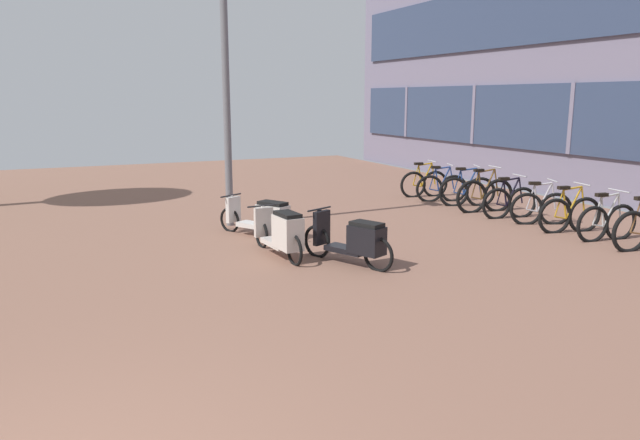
{
  "coord_description": "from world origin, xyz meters",
  "views": [
    {
      "loc": [
        0.54,
        -3.27,
        2.47
      ],
      "look_at": [
        3.29,
        2.75,
        1.11
      ],
      "focal_mm": 33.51,
      "sensor_mm": 36.0,
      "label": 1
    }
  ],
  "objects_px": {
    "bicycle_rack_04": "(509,202)",
    "scooter_near": "(354,240)",
    "bicycle_rack_06": "(467,191)",
    "bicycle_rack_05": "(485,196)",
    "bicycle_rack_01": "(607,222)",
    "bicycle_rack_02": "(570,215)",
    "bicycle_rack_08": "(424,184)",
    "scooter_mid": "(282,233)",
    "bicycle_rack_03": "(541,208)",
    "scooter_far": "(263,217)",
    "lamp_post": "(225,61)",
    "bicycle_rack_07": "(441,188)"
  },
  "relations": [
    {
      "from": "bicycle_rack_06",
      "to": "scooter_near",
      "type": "relative_size",
      "value": 0.79
    },
    {
      "from": "bicycle_rack_04",
      "to": "bicycle_rack_05",
      "type": "bearing_deg",
      "value": 91.36
    },
    {
      "from": "bicycle_rack_05",
      "to": "scooter_far",
      "type": "height_order",
      "value": "bicycle_rack_05"
    },
    {
      "from": "bicycle_rack_02",
      "to": "bicycle_rack_06",
      "type": "bearing_deg",
      "value": 89.72
    },
    {
      "from": "bicycle_rack_04",
      "to": "bicycle_rack_06",
      "type": "distance_m",
      "value": 1.52
    },
    {
      "from": "bicycle_rack_04",
      "to": "scooter_near",
      "type": "height_order",
      "value": "bicycle_rack_04"
    },
    {
      "from": "bicycle_rack_01",
      "to": "bicycle_rack_02",
      "type": "xyz_separation_m",
      "value": [
        -0.07,
        0.76,
        0.01
      ]
    },
    {
      "from": "bicycle_rack_07",
      "to": "bicycle_rack_06",
      "type": "bearing_deg",
      "value": -77.49
    },
    {
      "from": "bicycle_rack_06",
      "to": "bicycle_rack_08",
      "type": "height_order",
      "value": "bicycle_rack_06"
    },
    {
      "from": "bicycle_rack_04",
      "to": "bicycle_rack_01",
      "type": "bearing_deg",
      "value": -86.14
    },
    {
      "from": "bicycle_rack_05",
      "to": "scooter_near",
      "type": "bearing_deg",
      "value": -150.68
    },
    {
      "from": "bicycle_rack_05",
      "to": "bicycle_rack_06",
      "type": "xyz_separation_m",
      "value": [
        0.11,
        0.76,
        -0.02
      ]
    },
    {
      "from": "lamp_post",
      "to": "scooter_near",
      "type": "bearing_deg",
      "value": -76.02
    },
    {
      "from": "bicycle_rack_07",
      "to": "bicycle_rack_03",
      "type": "bearing_deg",
      "value": -86.39
    },
    {
      "from": "bicycle_rack_01",
      "to": "bicycle_rack_03",
      "type": "bearing_deg",
      "value": 91.29
    },
    {
      "from": "bicycle_rack_02",
      "to": "bicycle_rack_08",
      "type": "relative_size",
      "value": 1.02
    },
    {
      "from": "bicycle_rack_04",
      "to": "bicycle_rack_06",
      "type": "relative_size",
      "value": 1.0
    },
    {
      "from": "bicycle_rack_02",
      "to": "bicycle_rack_07",
      "type": "distance_m",
      "value": 3.78
    },
    {
      "from": "bicycle_rack_06",
      "to": "scooter_mid",
      "type": "distance_m",
      "value": 6.08
    },
    {
      "from": "scooter_near",
      "to": "scooter_far",
      "type": "height_order",
      "value": "scooter_near"
    },
    {
      "from": "bicycle_rack_08",
      "to": "scooter_mid",
      "type": "relative_size",
      "value": 0.73
    },
    {
      "from": "bicycle_rack_04",
      "to": "bicycle_rack_07",
      "type": "height_order",
      "value": "same"
    },
    {
      "from": "bicycle_rack_08",
      "to": "scooter_far",
      "type": "xyz_separation_m",
      "value": [
        -5.18,
        -2.56,
        0.03
      ]
    },
    {
      "from": "bicycle_rack_02",
      "to": "lamp_post",
      "type": "relative_size",
      "value": 0.23
    },
    {
      "from": "bicycle_rack_05",
      "to": "bicycle_rack_03",
      "type": "bearing_deg",
      "value": -84.82
    },
    {
      "from": "bicycle_rack_07",
      "to": "bicycle_rack_01",
      "type": "bearing_deg",
      "value": -87.16
    },
    {
      "from": "bicycle_rack_06",
      "to": "bicycle_rack_08",
      "type": "bearing_deg",
      "value": 95.92
    },
    {
      "from": "scooter_far",
      "to": "lamp_post",
      "type": "xyz_separation_m",
      "value": [
        -0.25,
        1.25,
        2.77
      ]
    },
    {
      "from": "scooter_near",
      "to": "scooter_far",
      "type": "relative_size",
      "value": 1.03
    },
    {
      "from": "bicycle_rack_03",
      "to": "scooter_near",
      "type": "height_order",
      "value": "bicycle_rack_03"
    },
    {
      "from": "bicycle_rack_01",
      "to": "bicycle_rack_05",
      "type": "bearing_deg",
      "value": 93.24
    },
    {
      "from": "bicycle_rack_08",
      "to": "scooter_mid",
      "type": "bearing_deg",
      "value": -143.16
    },
    {
      "from": "bicycle_rack_01",
      "to": "scooter_near",
      "type": "distance_m",
      "value": 4.79
    },
    {
      "from": "bicycle_rack_08",
      "to": "lamp_post",
      "type": "bearing_deg",
      "value": -166.49
    },
    {
      "from": "scooter_far",
      "to": "bicycle_rack_07",
      "type": "bearing_deg",
      "value": 19.2
    },
    {
      "from": "bicycle_rack_03",
      "to": "bicycle_rack_05",
      "type": "bearing_deg",
      "value": 95.18
    },
    {
      "from": "bicycle_rack_06",
      "to": "bicycle_rack_07",
      "type": "distance_m",
      "value": 0.77
    },
    {
      "from": "bicycle_rack_01",
      "to": "bicycle_rack_08",
      "type": "relative_size",
      "value": 1.0
    },
    {
      "from": "bicycle_rack_01",
      "to": "bicycle_rack_05",
      "type": "height_order",
      "value": "bicycle_rack_05"
    },
    {
      "from": "scooter_far",
      "to": "lamp_post",
      "type": "height_order",
      "value": "lamp_post"
    },
    {
      "from": "bicycle_rack_05",
      "to": "scooter_mid",
      "type": "xyz_separation_m",
      "value": [
        -5.42,
        -1.76,
        0.04
      ]
    },
    {
      "from": "bicycle_rack_06",
      "to": "bicycle_rack_08",
      "type": "xyz_separation_m",
      "value": [
        -0.16,
        1.51,
        -0.01
      ]
    },
    {
      "from": "bicycle_rack_07",
      "to": "bicycle_rack_02",
      "type": "bearing_deg",
      "value": -87.68
    },
    {
      "from": "bicycle_rack_01",
      "to": "bicycle_rack_02",
      "type": "distance_m",
      "value": 0.76
    },
    {
      "from": "bicycle_rack_07",
      "to": "scooter_mid",
      "type": "relative_size",
      "value": 0.71
    },
    {
      "from": "bicycle_rack_03",
      "to": "scooter_far",
      "type": "xyz_separation_m",
      "value": [
        -5.36,
        1.22,
        0.04
      ]
    },
    {
      "from": "bicycle_rack_06",
      "to": "scooter_mid",
      "type": "bearing_deg",
      "value": -155.54
    },
    {
      "from": "scooter_mid",
      "to": "lamp_post",
      "type": "relative_size",
      "value": 0.31
    },
    {
      "from": "bicycle_rack_07",
      "to": "scooter_mid",
      "type": "distance_m",
      "value": 6.29
    },
    {
      "from": "bicycle_rack_03",
      "to": "bicycle_rack_04",
      "type": "distance_m",
      "value": 0.76
    }
  ]
}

